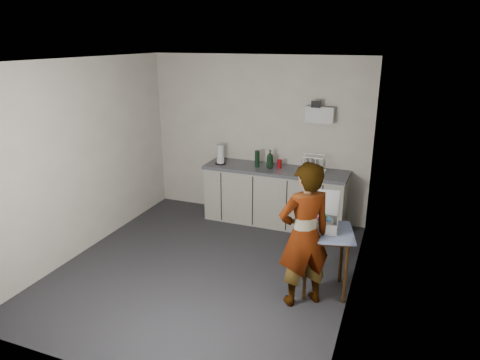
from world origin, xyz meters
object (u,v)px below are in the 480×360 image
at_px(soap_bottle, 270,159).
at_px(dish_rack, 313,168).
at_px(kitchen_counter, 275,197).
at_px(dark_bottle, 257,159).
at_px(soda_can, 279,164).
at_px(standing_man, 304,235).
at_px(paper_towel, 220,155).
at_px(bakery_box, 324,221).
at_px(side_table, 326,239).

relative_size(soap_bottle, dish_rack, 0.80).
distance_m(kitchen_counter, dark_bottle, 0.68).
bearing_deg(soda_can, soap_bottle, -164.18).
xyz_separation_m(soap_bottle, dark_bottle, (-0.20, -0.01, -0.01)).
height_order(kitchen_counter, soap_bottle, soap_bottle).
height_order(kitchen_counter, standing_man, standing_man).
xyz_separation_m(paper_towel, bakery_box, (1.96, -1.57, -0.19)).
bearing_deg(bakery_box, standing_man, -120.72).
distance_m(standing_man, paper_towel, 2.66).
bearing_deg(bakery_box, dish_rack, 97.61).
distance_m(dark_bottle, dish_rack, 0.87).
xyz_separation_m(standing_man, soap_bottle, (-1.01, 1.99, 0.23)).
bearing_deg(bakery_box, soda_can, 112.56).
bearing_deg(soda_can, paper_towel, -173.55).
relative_size(soda_can, dish_rack, 0.39).
distance_m(side_table, soda_can, 2.04).
relative_size(side_table, soda_can, 5.59).
height_order(side_table, dark_bottle, dark_bottle).
bearing_deg(standing_man, dish_rack, -118.71).
bearing_deg(soda_can, side_table, -58.63).
relative_size(side_table, dark_bottle, 2.96).
bearing_deg(soda_can, dark_bottle, -171.05).
height_order(dark_bottle, bakery_box, bakery_box).
height_order(standing_man, paper_towel, standing_man).
height_order(standing_man, dark_bottle, standing_man).
distance_m(paper_towel, bakery_box, 2.52).
distance_m(dark_bottle, paper_towel, 0.61).
distance_m(kitchen_counter, soda_can, 0.56).
relative_size(standing_man, dish_rack, 4.59).
height_order(soap_bottle, bakery_box, same).
xyz_separation_m(kitchen_counter, bakery_box, (1.06, -1.64, 0.44)).
bearing_deg(soap_bottle, bakery_box, -54.86).
bearing_deg(dark_bottle, soap_bottle, 3.99).
bearing_deg(side_table, dark_bottle, 115.99).
relative_size(side_table, paper_towel, 2.51).
relative_size(standing_man, bakery_box, 3.87).
xyz_separation_m(standing_man, bakery_box, (0.14, 0.35, 0.04)).
bearing_deg(kitchen_counter, paper_towel, -175.29).
xyz_separation_m(standing_man, paper_towel, (-1.82, 1.92, 0.23)).
height_order(soda_can, paper_towel, paper_towel).
relative_size(paper_towel, dish_rack, 0.86).
distance_m(standing_man, dish_rack, 2.08).
bearing_deg(side_table, paper_towel, 127.15).
relative_size(soda_can, dark_bottle, 0.53).
height_order(soap_bottle, dish_rack, soap_bottle).
height_order(side_table, paper_towel, paper_towel).
bearing_deg(paper_towel, standing_man, -46.66).
relative_size(standing_man, dark_bottle, 6.31).
bearing_deg(dark_bottle, soda_can, 8.95).
relative_size(soda_can, bakery_box, 0.33).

